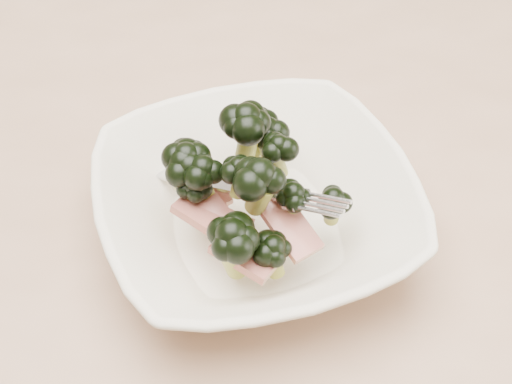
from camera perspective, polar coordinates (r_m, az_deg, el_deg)
dining_table at (r=0.71m, az=-9.19°, el=-5.67°), size 1.20×0.80×0.75m
broccoli_dish at (r=0.57m, az=-0.23°, el=-0.88°), size 0.31×0.31×0.11m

